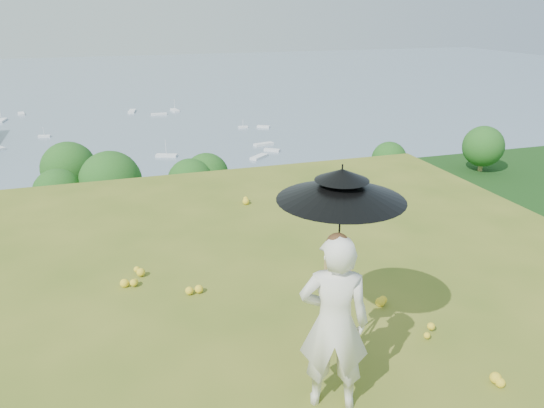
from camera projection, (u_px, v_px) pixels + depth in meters
name	position (u px, v px, depth m)	size (l,w,h in m)	color
ground	(211.00, 338.00, 6.55)	(14.00, 14.00, 0.00)	#51671D
forest_slope	(146.00, 393.00, 47.93)	(140.00, 56.00, 22.00)	#0E340E
shoreline_tier	(127.00, 268.00, 86.09)	(170.00, 28.00, 8.00)	#675F52
bay_water	(105.00, 98.00, 232.69)	(700.00, 700.00, 0.00)	slate
slope_trees	(132.00, 254.00, 43.04)	(110.00, 50.00, 6.00)	#1D5319
harbor_town	(124.00, 231.00, 83.82)	(110.00, 22.00, 5.00)	silver
moored_boats	(67.00, 140.00, 158.48)	(140.00, 140.00, 0.70)	white
wildflowers	(207.00, 323.00, 6.75)	(10.00, 10.50, 0.12)	yellow
painter	(334.00, 323.00, 5.16)	(0.69, 0.45, 1.89)	silver
field_easel	(336.00, 308.00, 5.80)	(0.57, 0.57, 1.50)	olive
sun_umbrella	(340.00, 218.00, 5.46)	(1.33, 1.33, 1.14)	black
painter_cap	(338.00, 240.00, 4.85)	(0.22, 0.26, 0.10)	#C36B6D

